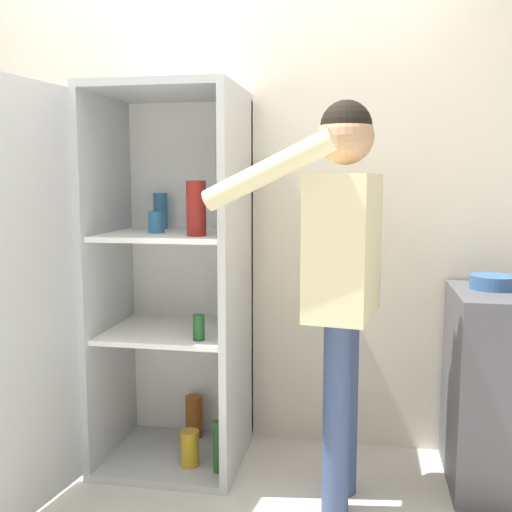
# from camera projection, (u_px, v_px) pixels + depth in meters

# --- Properties ---
(wall_back) EXTENTS (7.00, 0.06, 2.55)m
(wall_back) POSITION_uv_depth(u_px,v_px,m) (220.00, 203.00, 3.19)
(wall_back) COLOR beige
(wall_back) RESTS_ON ground_plane
(refrigerator) EXTENTS (0.83, 1.31, 1.83)m
(refrigerator) POSITION_uv_depth(u_px,v_px,m) (145.00, 285.00, 2.84)
(refrigerator) COLOR #B7BABC
(refrigerator) RESTS_ON ground_plane
(person) EXTENTS (0.72, 0.58, 1.72)m
(person) POSITION_uv_depth(u_px,v_px,m) (341.00, 254.00, 2.49)
(person) COLOR #384770
(person) RESTS_ON ground_plane
(bowl) EXTENTS (0.21, 0.21, 0.06)m
(bowl) POSITION_uv_depth(u_px,v_px,m) (494.00, 282.00, 2.73)
(bowl) COLOR #335B8E
(bowl) RESTS_ON counter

